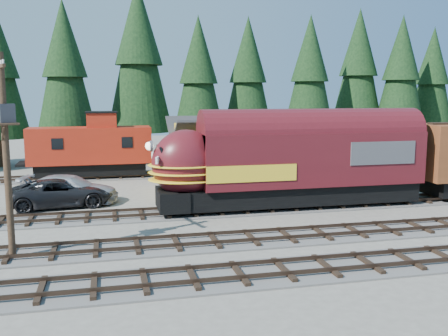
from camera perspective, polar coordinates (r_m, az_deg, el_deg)
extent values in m
plane|color=#6B665B|center=(27.35, 10.46, -6.36)|extent=(120.00, 120.00, 0.00)
cube|color=#4C4947|center=(35.66, 22.72, -3.35)|extent=(68.00, 3.20, 0.08)
cube|color=#38281E|center=(35.06, 23.43, -3.23)|extent=(68.00, 0.08, 0.16)
cube|color=#38281E|center=(36.19, 22.07, -2.80)|extent=(68.00, 0.08, 0.16)
cube|color=#4C4947|center=(42.73, -12.06, -1.01)|extent=(32.00, 3.20, 0.08)
cube|color=#38281E|center=(41.99, -12.05, -0.88)|extent=(32.00, 0.08, 0.16)
cube|color=#38281E|center=(43.41, -12.09, -0.58)|extent=(32.00, 0.08, 0.16)
cube|color=gold|center=(36.67, 3.95, 0.24)|extent=(12.00, 6.00, 3.40)
cube|color=gold|center=(36.41, 3.99, 4.01)|extent=(11.88, 3.30, 1.44)
cube|color=white|center=(34.32, -5.22, 0.50)|extent=(0.06, 2.40, 0.60)
cone|color=black|center=(48.52, -17.74, 10.68)|extent=(5.58, 5.58, 12.71)
cone|color=black|center=(50.75, -9.71, 12.43)|extent=(6.44, 6.44, 14.66)
cone|color=black|center=(49.97, -2.92, 10.37)|extent=(5.25, 5.25, 11.96)
cone|color=black|center=(52.58, 2.76, 10.46)|extent=(5.35, 5.35, 12.20)
cone|color=black|center=(53.46, 9.77, 10.44)|extent=(5.43, 5.43, 12.36)
cone|color=black|center=(59.31, 15.11, 10.85)|extent=(5.92, 5.92, 13.48)
cone|color=black|center=(58.99, 19.56, 10.12)|extent=(5.57, 5.57, 12.69)
cone|color=black|center=(64.81, 22.68, 9.39)|extent=(5.32, 5.32, 12.11)
cube|color=black|center=(30.93, 8.39, -2.86)|extent=(15.05, 2.69, 1.16)
cube|color=#511218|center=(30.90, 9.94, 1.17)|extent=(13.73, 3.17, 3.17)
ellipsoid|color=#511218|center=(28.78, -4.33, 0.53)|extent=(4.01, 3.11, 3.91)
cube|color=#38383A|center=(32.59, 16.29, 1.98)|extent=(4.23, 3.23, 1.37)
sphere|color=white|center=(28.41, -8.53, 2.50)|extent=(0.46, 0.46, 0.46)
cube|color=black|center=(42.63, -14.94, -0.07)|extent=(8.80, 2.27, 0.98)
cube|color=#A22111|center=(42.39, -15.04, 2.54)|extent=(9.78, 2.84, 2.93)
cube|color=#A22111|center=(42.22, -13.81, 5.36)|extent=(2.35, 2.15, 1.17)
cylinder|color=black|center=(22.36, -23.61, 0.98)|extent=(0.29, 0.29, 8.59)
cube|color=#473321|center=(22.23, -24.18, 10.54)|extent=(0.74, 2.04, 0.13)
cube|color=black|center=(22.24, -23.82, 4.64)|extent=(1.32, 1.32, 0.08)
cube|color=#333338|center=(22.19, -23.53, 5.77)|extent=(0.69, 0.63, 0.76)
imported|color=black|center=(32.51, -18.11, -2.71)|extent=(6.55, 3.63, 1.73)
imported|color=#B1B3B9|center=(33.45, -17.19, -2.33)|extent=(6.52, 3.89, 1.77)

